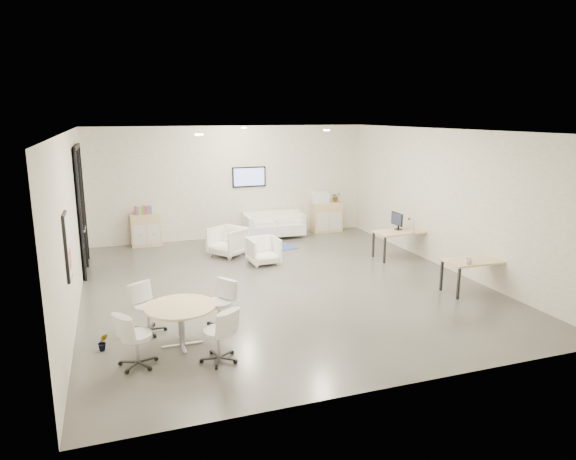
# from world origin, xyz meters

# --- Properties ---
(room_shell) EXTENTS (9.60, 10.60, 4.80)m
(room_shell) POSITION_xyz_m (0.00, 0.00, 1.60)
(room_shell) COLOR #4D4B46
(room_shell) RESTS_ON ground
(glass_door) EXTENTS (0.09, 1.90, 2.85)m
(glass_door) POSITION_xyz_m (-3.95, 2.51, 1.50)
(glass_door) COLOR black
(glass_door) RESTS_ON room_shell
(artwork) EXTENTS (0.05, 0.54, 1.04)m
(artwork) POSITION_xyz_m (-3.97, -1.60, 1.55)
(artwork) COLOR black
(artwork) RESTS_ON room_shell
(wall_tv) EXTENTS (0.98, 0.06, 0.58)m
(wall_tv) POSITION_xyz_m (0.50, 4.46, 1.75)
(wall_tv) COLOR black
(wall_tv) RESTS_ON room_shell
(ceiling_spots) EXTENTS (3.14, 4.14, 0.03)m
(ceiling_spots) POSITION_xyz_m (-0.20, 0.83, 3.18)
(ceiling_spots) COLOR #FFEAC6
(ceiling_spots) RESTS_ON room_shell
(sideboard_left) EXTENTS (0.78, 0.40, 0.87)m
(sideboard_left) POSITION_xyz_m (-2.47, 4.27, 0.44)
(sideboard_left) COLOR #DEBD85
(sideboard_left) RESTS_ON room_shell
(sideboard_right) EXTENTS (0.91, 0.44, 0.91)m
(sideboard_right) POSITION_xyz_m (2.86, 4.25, 0.45)
(sideboard_right) COLOR #DEBD85
(sideboard_right) RESTS_ON room_shell
(books) EXTENTS (0.45, 0.14, 0.22)m
(books) POSITION_xyz_m (-2.51, 4.28, 0.98)
(books) COLOR red
(books) RESTS_ON sideboard_left
(printer) EXTENTS (0.58, 0.51, 0.36)m
(printer) POSITION_xyz_m (2.63, 4.26, 1.08)
(printer) COLOR white
(printer) RESTS_ON sideboard_right
(loveseat) EXTENTS (1.72, 0.90, 0.64)m
(loveseat) POSITION_xyz_m (1.11, 4.07, 0.35)
(loveseat) COLOR white
(loveseat) RESTS_ON room_shell
(blue_rug) EXTENTS (1.73, 1.40, 0.01)m
(blue_rug) POSITION_xyz_m (0.53, 2.90, 0.01)
(blue_rug) COLOR #305594
(blue_rug) RESTS_ON room_shell
(armchair_left) EXTENTS (1.06, 1.07, 0.81)m
(armchair_left) POSITION_xyz_m (-0.59, 2.56, 0.40)
(armchair_left) COLOR white
(armchair_left) RESTS_ON room_shell
(armchair_right) EXTENTS (0.74, 0.70, 0.71)m
(armchair_right) POSITION_xyz_m (0.06, 1.54, 0.36)
(armchair_right) COLOR white
(armchair_right) RESTS_ON room_shell
(desk_rear) EXTENTS (1.35, 0.73, 0.69)m
(desk_rear) POSITION_xyz_m (3.45, 0.94, 0.62)
(desk_rear) COLOR #DEBD85
(desk_rear) RESTS_ON room_shell
(desk_front) EXTENTS (1.29, 0.66, 0.67)m
(desk_front) POSITION_xyz_m (3.54, -1.74, 0.60)
(desk_front) COLOR #DEBD85
(desk_front) RESTS_ON room_shell
(monitor) EXTENTS (0.20, 0.50, 0.44)m
(monitor) POSITION_xyz_m (3.41, 1.09, 0.93)
(monitor) COLOR black
(monitor) RESTS_ON desk_rear
(round_table) EXTENTS (1.09, 1.09, 0.66)m
(round_table) POSITION_xyz_m (-2.41, -2.33, 0.57)
(round_table) COLOR #DEBD85
(round_table) RESTS_ON room_shell
(meeting_chairs) EXTENTS (2.17, 2.17, 0.82)m
(meeting_chairs) POSITION_xyz_m (-2.41, -2.33, 0.41)
(meeting_chairs) COLOR white
(meeting_chairs) RESTS_ON room_shell
(plant_cabinet) EXTENTS (0.28, 0.30, 0.23)m
(plant_cabinet) POSITION_xyz_m (3.17, 4.26, 1.02)
(plant_cabinet) COLOR #3F7F3F
(plant_cabinet) RESTS_ON sideboard_right
(plant_floor) EXTENTS (0.17, 0.28, 0.12)m
(plant_floor) POSITION_xyz_m (-3.56, -2.11, 0.06)
(plant_floor) COLOR #3F7F3F
(plant_floor) RESTS_ON room_shell
(cup) EXTENTS (0.16, 0.15, 0.13)m
(cup) POSITION_xyz_m (3.20, -1.94, 0.73)
(cup) COLOR white
(cup) RESTS_ON desk_front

